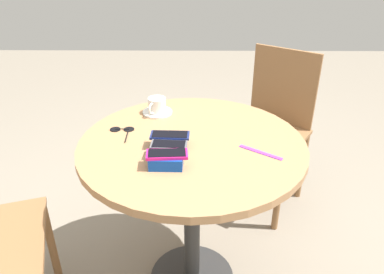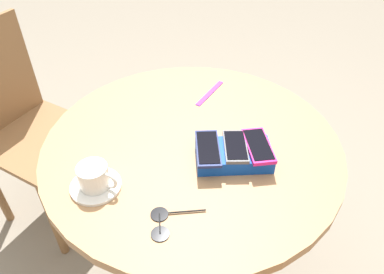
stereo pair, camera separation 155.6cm
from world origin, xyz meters
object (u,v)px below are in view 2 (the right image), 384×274
object	(u,v)px
lanyard_strap	(210,93)
sunglasses	(163,222)
round_table	(192,174)
saucer	(96,186)
phone_gray	(235,146)
chair_near_window	(28,130)
phone_navy	(208,148)
phone_magenta	(258,146)
phone_box	(234,155)
coffee_cup	(94,176)

from	to	relation	value
lanyard_strap	sunglasses	distance (m)	0.56
round_table	lanyard_strap	distance (m)	0.30
lanyard_strap	sunglasses	xyz separation A→B (m)	(0.17, 0.53, 0.00)
saucer	phone_gray	bearing A→B (deg)	-168.46
phone_gray	saucer	bearing A→B (deg)	11.54
sunglasses	chair_near_window	xyz separation A→B (m)	(0.57, -0.73, -0.28)
phone_navy	round_table	bearing A→B (deg)	-65.61
round_table	phone_navy	world-z (taller)	phone_navy
round_table	phone_magenta	size ratio (longest dim) A/B	6.09
phone_box	phone_navy	size ratio (longest dim) A/B	1.42
chair_near_window	phone_navy	bearing A→B (deg)	142.90
lanyard_strap	chair_near_window	bearing A→B (deg)	-14.91
sunglasses	phone_magenta	bearing A→B (deg)	-142.92
coffee_cup	lanyard_strap	xyz separation A→B (m)	(-0.34, -0.41, -0.04)
round_table	chair_near_window	distance (m)	0.81
phone_magenta	phone_navy	size ratio (longest dim) A/B	0.99
phone_box	phone_navy	bearing A→B (deg)	-3.14
phone_gray	sunglasses	bearing A→B (deg)	45.02
phone_gray	phone_magenta	bearing A→B (deg)	177.73
chair_near_window	sunglasses	bearing A→B (deg)	128.16
lanyard_strap	phone_navy	bearing A→B (deg)	82.51
phone_gray	phone_navy	world-z (taller)	phone_gray
phone_box	saucer	xyz separation A→B (m)	(0.37, 0.07, -0.02)
phone_gray	phone_box	bearing A→B (deg)	53.21
phone_magenta	chair_near_window	xyz separation A→B (m)	(0.84, -0.53, -0.33)
chair_near_window	coffee_cup	bearing A→B (deg)	123.83
sunglasses	coffee_cup	bearing A→B (deg)	-36.60
coffee_cup	sunglasses	xyz separation A→B (m)	(-0.17, 0.12, -0.04)
round_table	phone_magenta	bearing A→B (deg)	154.58
phone_gray	lanyard_strap	bearing A→B (deg)	-84.57
phone_gray	coffee_cup	xyz separation A→B (m)	(0.37, 0.08, -0.01)
phone_magenta	phone_gray	xyz separation A→B (m)	(0.06, -0.00, -0.00)
saucer	chair_near_window	bearing A→B (deg)	-56.27
phone_magenta	sunglasses	distance (m)	0.33
sunglasses	lanyard_strap	bearing A→B (deg)	-107.73
phone_gray	sunglasses	world-z (taller)	phone_gray
phone_navy	phone_gray	bearing A→B (deg)	-179.12
phone_magenta	lanyard_strap	world-z (taller)	phone_magenta
phone_box	saucer	world-z (taller)	phone_box
phone_navy	phone_box	bearing A→B (deg)	176.86
phone_magenta	phone_gray	world-z (taller)	same
phone_magenta	saucer	world-z (taller)	phone_magenta
coffee_cup	saucer	bearing A→B (deg)	-25.49
lanyard_strap	coffee_cup	bearing A→B (deg)	50.30
coffee_cup	phone_gray	bearing A→B (deg)	-168.25
phone_navy	coffee_cup	bearing A→B (deg)	14.42
saucer	phone_magenta	bearing A→B (deg)	-170.39
phone_navy	lanyard_strap	size ratio (longest dim) A/B	0.86
phone_magenta	phone_navy	distance (m)	0.14
saucer	sunglasses	bearing A→B (deg)	143.53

